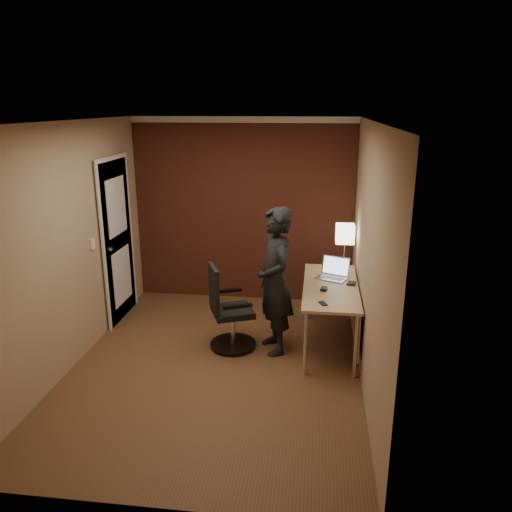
{
  "coord_description": "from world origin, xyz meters",
  "views": [
    {
      "loc": [
        1.0,
        -4.66,
        2.65
      ],
      "look_at": [
        0.35,
        0.55,
        1.05
      ],
      "focal_mm": 35.0,
      "sensor_mm": 36.0,
      "label": 1
    }
  ],
  "objects_px": {
    "mouse": "(324,289)",
    "person": "(275,281)",
    "desk_lamp": "(345,234)",
    "office_chair": "(227,313)",
    "phone": "(323,303)",
    "laptop": "(334,272)",
    "wallet": "(351,283)",
    "desk": "(337,296)"
  },
  "relations": [
    {
      "from": "mouse",
      "to": "person",
      "type": "xyz_separation_m",
      "value": [
        -0.53,
        -0.02,
        0.07
      ]
    },
    {
      "from": "desk_lamp",
      "to": "office_chair",
      "type": "distance_m",
      "value": 1.72
    },
    {
      "from": "phone",
      "to": "office_chair",
      "type": "bearing_deg",
      "value": 138.04
    },
    {
      "from": "laptop",
      "to": "person",
      "type": "relative_size",
      "value": 0.25
    },
    {
      "from": "phone",
      "to": "person",
      "type": "relative_size",
      "value": 0.07
    },
    {
      "from": "desk_lamp",
      "to": "phone",
      "type": "xyz_separation_m",
      "value": [
        -0.25,
        -1.22,
        -0.41
      ]
    },
    {
      "from": "phone",
      "to": "office_chair",
      "type": "distance_m",
      "value": 1.14
    },
    {
      "from": "wallet",
      "to": "person",
      "type": "distance_m",
      "value": 0.87
    },
    {
      "from": "laptop",
      "to": "office_chair",
      "type": "xyz_separation_m",
      "value": [
        -1.17,
        -0.48,
        -0.37
      ]
    },
    {
      "from": "wallet",
      "to": "person",
      "type": "relative_size",
      "value": 0.07
    },
    {
      "from": "person",
      "to": "office_chair",
      "type": "bearing_deg",
      "value": -110.17
    },
    {
      "from": "mouse",
      "to": "phone",
      "type": "xyz_separation_m",
      "value": [
        -0.01,
        -0.39,
        -0.01
      ]
    },
    {
      "from": "laptop",
      "to": "office_chair",
      "type": "height_order",
      "value": "office_chair"
    },
    {
      "from": "office_chair",
      "to": "laptop",
      "type": "bearing_deg",
      "value": 22.36
    },
    {
      "from": "mouse",
      "to": "person",
      "type": "relative_size",
      "value": 0.06
    },
    {
      "from": "desk_lamp",
      "to": "laptop",
      "type": "bearing_deg",
      "value": -108.28
    },
    {
      "from": "mouse",
      "to": "wallet",
      "type": "height_order",
      "value": "mouse"
    },
    {
      "from": "desk",
      "to": "phone",
      "type": "bearing_deg",
      "value": -106.27
    },
    {
      "from": "desk_lamp",
      "to": "office_chair",
      "type": "height_order",
      "value": "desk_lamp"
    },
    {
      "from": "person",
      "to": "phone",
      "type": "bearing_deg",
      "value": 31.63
    },
    {
      "from": "desk",
      "to": "wallet",
      "type": "relative_size",
      "value": 13.64
    },
    {
      "from": "office_chair",
      "to": "person",
      "type": "relative_size",
      "value": 0.59
    },
    {
      "from": "office_chair",
      "to": "mouse",
      "type": "bearing_deg",
      "value": 2.11
    },
    {
      "from": "desk_lamp",
      "to": "laptop",
      "type": "xyz_separation_m",
      "value": [
        -0.13,
        -0.39,
        -0.35
      ]
    },
    {
      "from": "desk_lamp",
      "to": "phone",
      "type": "height_order",
      "value": "desk_lamp"
    },
    {
      "from": "desk_lamp",
      "to": "office_chair",
      "type": "xyz_separation_m",
      "value": [
        -1.3,
        -0.87,
        -0.72
      ]
    },
    {
      "from": "laptop",
      "to": "desk",
      "type": "bearing_deg",
      "value": -82.14
    },
    {
      "from": "phone",
      "to": "person",
      "type": "height_order",
      "value": "person"
    },
    {
      "from": "desk",
      "to": "mouse",
      "type": "relative_size",
      "value": 15.0
    },
    {
      "from": "desk",
      "to": "wallet",
      "type": "height_order",
      "value": "wallet"
    },
    {
      "from": "desk",
      "to": "phone",
      "type": "relative_size",
      "value": 13.04
    },
    {
      "from": "laptop",
      "to": "person",
      "type": "distance_m",
      "value": 0.79
    },
    {
      "from": "phone",
      "to": "desk",
      "type": "bearing_deg",
      "value": 50.18
    },
    {
      "from": "laptop",
      "to": "office_chair",
      "type": "bearing_deg",
      "value": -157.64
    },
    {
      "from": "desk_lamp",
      "to": "wallet",
      "type": "distance_m",
      "value": 0.73
    },
    {
      "from": "office_chair",
      "to": "person",
      "type": "distance_m",
      "value": 0.66
    },
    {
      "from": "desk",
      "to": "person",
      "type": "distance_m",
      "value": 0.73
    },
    {
      "from": "desk",
      "to": "laptop",
      "type": "xyz_separation_m",
      "value": [
        -0.04,
        0.28,
        0.19
      ]
    },
    {
      "from": "desk",
      "to": "desk_lamp",
      "type": "distance_m",
      "value": 0.87
    },
    {
      "from": "person",
      "to": "desk",
      "type": "bearing_deg",
      "value": 82.07
    },
    {
      "from": "phone",
      "to": "wallet",
      "type": "xyz_separation_m",
      "value": [
        0.32,
        0.61,
        0.01
      ]
    },
    {
      "from": "wallet",
      "to": "phone",
      "type": "bearing_deg",
      "value": -117.23
    }
  ]
}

